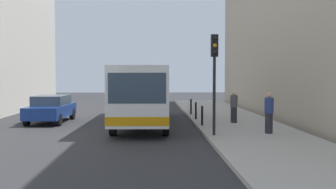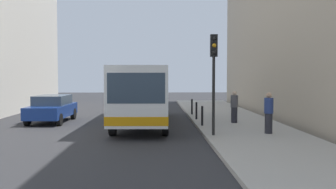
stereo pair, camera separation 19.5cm
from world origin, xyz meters
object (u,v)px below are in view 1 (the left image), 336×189
object	(u,v)px
bollard_near	(202,116)
bollard_far	(191,107)
traffic_light	(214,65)
pedestrian_mid_sidewalk	(234,107)
bus	(144,92)
pedestrian_near_signal	(269,113)
bollard_mid	(196,111)
car_beside_bus	(51,108)

from	to	relation	value
bollard_near	bollard_far	xyz separation A→B (m)	(0.00, 5.39, 0.00)
traffic_light	pedestrian_mid_sidewalk	distance (m)	4.88
bus	pedestrian_near_signal	size ratio (longest dim) A/B	6.39
bollard_mid	bollard_far	size ratio (longest dim) A/B	1.00
traffic_light	bollard_near	distance (m)	3.85
bollard_far	pedestrian_mid_sidewalk	size ratio (longest dim) A/B	0.58
car_beside_bus	bollard_near	distance (m)	8.45
bus	traffic_light	world-z (taller)	traffic_light
bollard_far	pedestrian_mid_sidewalk	world-z (taller)	pedestrian_mid_sidewalk
bus	bollard_far	distance (m)	4.63
bus	bollard_mid	world-z (taller)	bus
bus	car_beside_bus	world-z (taller)	bus
bollard_far	pedestrian_mid_sidewalk	distance (m)	4.68
bus	bollard_near	world-z (taller)	bus
bus	bollard_far	bearing A→B (deg)	-128.33
pedestrian_near_signal	traffic_light	bearing A→B (deg)	-13.86
pedestrian_near_signal	pedestrian_mid_sidewalk	xyz separation A→B (m)	(-0.71, 3.71, -0.05)
traffic_light	pedestrian_near_signal	xyz separation A→B (m)	(2.39, 0.39, -1.99)
pedestrian_mid_sidewalk	car_beside_bus	bearing A→B (deg)	47.59
pedestrian_near_signal	bus	bearing A→B (deg)	-63.55
bollard_mid	pedestrian_near_signal	size ratio (longest dim) A/B	0.55
bollard_mid	car_beside_bus	bearing A→B (deg)	179.06
bus	car_beside_bus	distance (m)	5.25
traffic_light	bollard_far	size ratio (longest dim) A/B	4.32
bus	bollard_near	size ratio (longest dim) A/B	11.66
bollard_mid	pedestrian_mid_sidewalk	world-z (taller)	pedestrian_mid_sidewalk
bus	bollard_far	size ratio (longest dim) A/B	11.66
pedestrian_mid_sidewalk	pedestrian_near_signal	bearing A→B (deg)	158.54
car_beside_bus	bollard_mid	world-z (taller)	car_beside_bus
pedestrian_near_signal	bollard_far	bearing A→B (deg)	-95.91
pedestrian_mid_sidewalk	bollard_near	bearing A→B (deg)	88.93
pedestrian_near_signal	pedestrian_mid_sidewalk	world-z (taller)	pedestrian_near_signal
bollard_mid	pedestrian_near_signal	distance (m)	5.89
car_beside_bus	pedestrian_mid_sidewalk	xyz separation A→B (m)	(9.75, -1.75, 0.18)
traffic_light	bollard_near	bearing A→B (deg)	91.89
bollard_mid	pedestrian_near_signal	bearing A→B (deg)	-64.95
car_beside_bus	pedestrian_mid_sidewalk	size ratio (longest dim) A/B	2.72
traffic_light	pedestrian_near_signal	size ratio (longest dim) A/B	2.36
car_beside_bus	bollard_mid	distance (m)	7.97
bus	bollard_near	bearing A→B (deg)	147.53
traffic_light	bollard_near	world-z (taller)	traffic_light
bus	car_beside_bus	size ratio (longest dim) A/B	2.49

